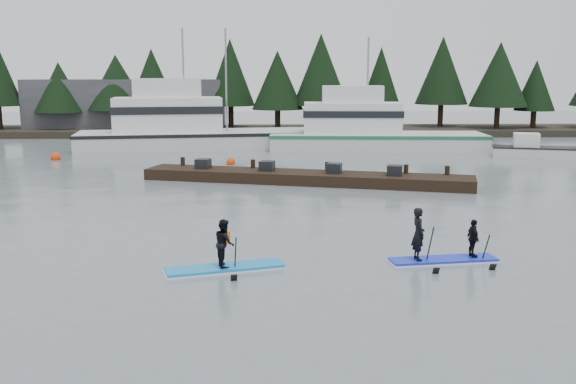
{
  "coord_description": "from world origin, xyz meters",
  "views": [
    {
      "loc": [
        -0.74,
        -17.53,
        5.41
      ],
      "look_at": [
        0.0,
        6.0,
        1.1
      ],
      "focal_mm": 40.0,
      "sensor_mm": 36.0,
      "label": 1
    }
  ],
  "objects_px": {
    "paddleboard_solo": "(225,253)",
    "fishing_boat_medium": "(371,141)",
    "fishing_boat_large": "(190,138)",
    "floating_dock": "(305,177)",
    "paddleboard_duo": "(441,244)"
  },
  "relations": [
    {
      "from": "fishing_boat_medium",
      "to": "paddleboard_duo",
      "type": "bearing_deg",
      "value": -91.29
    },
    {
      "from": "fishing_boat_large",
      "to": "floating_dock",
      "type": "xyz_separation_m",
      "value": [
        7.72,
        -15.95,
        -0.47
      ]
    },
    {
      "from": "fishing_boat_medium",
      "to": "paddleboard_solo",
      "type": "height_order",
      "value": "fishing_boat_medium"
    },
    {
      "from": "fishing_boat_large",
      "to": "fishing_boat_medium",
      "type": "relative_size",
      "value": 1.14
    },
    {
      "from": "fishing_boat_large",
      "to": "paddleboard_solo",
      "type": "bearing_deg",
      "value": -89.42
    },
    {
      "from": "fishing_boat_large",
      "to": "paddleboard_solo",
      "type": "height_order",
      "value": "fishing_boat_large"
    },
    {
      "from": "fishing_boat_large",
      "to": "paddleboard_solo",
      "type": "relative_size",
      "value": 5.26
    },
    {
      "from": "floating_dock",
      "to": "paddleboard_solo",
      "type": "distance_m",
      "value": 15.05
    },
    {
      "from": "paddleboard_duo",
      "to": "paddleboard_solo",
      "type": "bearing_deg",
      "value": 178.05
    },
    {
      "from": "floating_dock",
      "to": "paddleboard_duo",
      "type": "xyz_separation_m",
      "value": [
        3.18,
        -14.11,
        0.27
      ]
    },
    {
      "from": "fishing_boat_large",
      "to": "fishing_boat_medium",
      "type": "bearing_deg",
      "value": -13.59
    },
    {
      "from": "paddleboard_solo",
      "to": "fishing_boat_medium",
      "type": "bearing_deg",
      "value": 57.54
    },
    {
      "from": "fishing_boat_medium",
      "to": "paddleboard_duo",
      "type": "relative_size",
      "value": 4.88
    },
    {
      "from": "paddleboard_solo",
      "to": "fishing_boat_large",
      "type": "bearing_deg",
      "value": 82.75
    },
    {
      "from": "fishing_boat_large",
      "to": "paddleboard_duo",
      "type": "bearing_deg",
      "value": -78.06
    }
  ]
}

